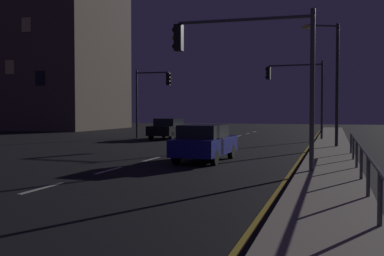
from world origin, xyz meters
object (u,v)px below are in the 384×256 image
at_px(car_oncoming, 168,128).
at_px(traffic_light_far_right, 297,84).
at_px(street_lamp_median, 331,72).
at_px(building_distant, 27,27).
at_px(traffic_light_mid_left, 248,57).
at_px(traffic_light_mid_right, 151,91).
at_px(car, 205,142).

bearing_deg(car_oncoming, traffic_light_far_right, 6.93).
xyz_separation_m(car_oncoming, street_lamp_median, (12.02, -5.97, 3.54)).
bearing_deg(building_distant, traffic_light_mid_left, -44.19).
distance_m(traffic_light_mid_left, street_lamp_median, 11.69).
bearing_deg(street_lamp_median, traffic_light_mid_right, 154.95).
bearing_deg(traffic_light_mid_right, street_lamp_median, -25.05).
relative_size(car, traffic_light_far_right, 0.79).
bearing_deg(traffic_light_far_right, car_oncoming, -173.07).
bearing_deg(traffic_light_mid_right, car, -60.11).
bearing_deg(traffic_light_far_right, traffic_light_mid_right, -175.83).
distance_m(car, traffic_light_mid_right, 17.19).
distance_m(car, building_distant, 43.41).
distance_m(car_oncoming, traffic_light_far_right, 10.22).
xyz_separation_m(car, traffic_light_mid_right, (-8.44, 14.69, 2.92)).
bearing_deg(traffic_light_mid_left, car, 128.51).
height_order(traffic_light_mid_right, traffic_light_mid_left, traffic_light_mid_left).
distance_m(traffic_light_far_right, traffic_light_mid_right, 11.16).
xyz_separation_m(traffic_light_mid_left, street_lamp_median, (2.71, 11.36, 0.33)).
xyz_separation_m(traffic_light_mid_right, traffic_light_mid_left, (10.83, -17.69, 0.29)).
xyz_separation_m(traffic_light_mid_right, street_lamp_median, (13.54, -6.33, 0.62)).
xyz_separation_m(traffic_light_far_right, building_distant, (-33.04, 13.33, 8.19)).
distance_m(car_oncoming, traffic_light_mid_left, 19.94).
xyz_separation_m(traffic_light_mid_left, building_distant, (-32.75, 31.83, 8.25)).
bearing_deg(car, car_oncoming, 115.81).
bearing_deg(street_lamp_median, traffic_light_far_right, 108.68).
xyz_separation_m(car, street_lamp_median, (5.09, 8.37, 3.54)).
relative_size(street_lamp_median, building_distant, 0.28).
relative_size(traffic_light_far_right, traffic_light_mid_left, 1.03).
distance_m(car, street_lamp_median, 10.41).
xyz_separation_m(traffic_light_mid_right, building_distant, (-21.92, 14.14, 8.54)).
bearing_deg(traffic_light_mid_left, car_oncoming, 118.26).
bearing_deg(traffic_light_far_right, traffic_light_mid_left, -90.91).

